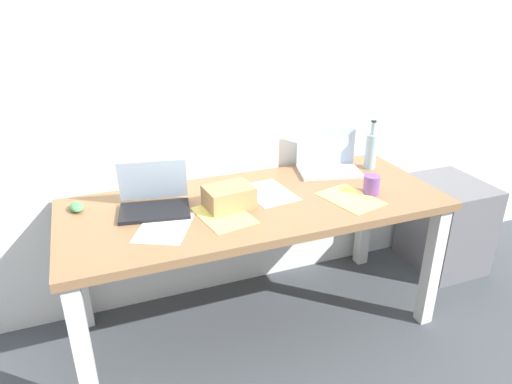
% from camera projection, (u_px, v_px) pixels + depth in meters
% --- Properties ---
extents(ground_plane, '(8.00, 8.00, 0.00)m').
position_uv_depth(ground_plane, '(256.00, 321.00, 2.57)').
color(ground_plane, '#42474C').
extents(back_wall, '(5.20, 0.08, 2.60)m').
position_uv_depth(back_wall, '(226.00, 69.00, 2.40)').
color(back_wall, white).
rests_on(back_wall, ground).
extents(desk, '(1.86, 0.75, 0.74)m').
position_uv_depth(desk, '(256.00, 218.00, 2.30)').
color(desk, olive).
rests_on(desk, ground).
extents(laptop_left, '(0.35, 0.28, 0.23)m').
position_uv_depth(laptop_left, '(154.00, 199.00, 2.16)').
color(laptop_left, black).
rests_on(laptop_left, desk).
extents(laptop_right, '(0.37, 0.28, 0.24)m').
position_uv_depth(laptop_right, '(328.00, 162.00, 2.60)').
color(laptop_right, silver).
rests_on(laptop_right, desk).
extents(beer_bottle, '(0.06, 0.06, 0.28)m').
position_uv_depth(beer_bottle, '(371.00, 150.00, 2.62)').
color(beer_bottle, '#99B7C1').
rests_on(beer_bottle, desk).
extents(computer_mouse, '(0.07, 0.11, 0.03)m').
position_uv_depth(computer_mouse, '(77.00, 207.00, 2.17)').
color(computer_mouse, '#4C9E56').
rests_on(computer_mouse, desk).
extents(cardboard_box, '(0.24, 0.18, 0.10)m').
position_uv_depth(cardboard_box, '(229.00, 197.00, 2.19)').
color(cardboard_box, tan).
rests_on(cardboard_box, desk).
extents(coffee_mug, '(0.08, 0.08, 0.09)m').
position_uv_depth(coffee_mug, '(371.00, 185.00, 2.33)').
color(coffee_mug, '#724799').
rests_on(coffee_mug, desk).
extents(paper_yellow_folder, '(0.26, 0.33, 0.00)m').
position_uv_depth(paper_yellow_folder, '(224.00, 215.00, 2.12)').
color(paper_yellow_folder, '#F4E06B').
rests_on(paper_yellow_folder, desk).
extents(paper_sheet_near_back, '(0.25, 0.32, 0.00)m').
position_uv_depth(paper_sheet_near_back, '(269.00, 193.00, 2.35)').
color(paper_sheet_near_back, white).
rests_on(paper_sheet_near_back, desk).
extents(paper_sheet_front_right, '(0.28, 0.34, 0.00)m').
position_uv_depth(paper_sheet_front_right, '(350.00, 199.00, 2.29)').
color(paper_sheet_front_right, '#F4E06B').
rests_on(paper_sheet_front_right, desk).
extents(paper_sheet_front_left, '(0.32, 0.36, 0.00)m').
position_uv_depth(paper_sheet_front_left, '(164.00, 227.00, 2.02)').
color(paper_sheet_front_left, white).
rests_on(paper_sheet_front_left, desk).
extents(filing_cabinet, '(0.40, 0.48, 0.58)m').
position_uv_depth(filing_cabinet, '(445.00, 224.00, 2.99)').
color(filing_cabinet, slate).
rests_on(filing_cabinet, ground).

